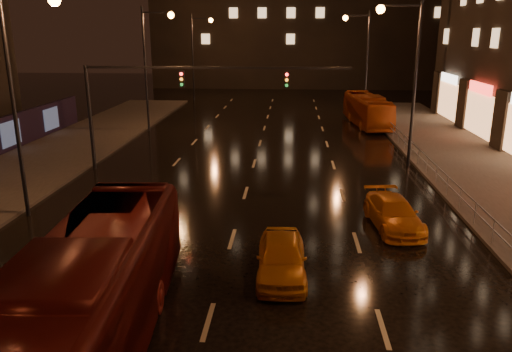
# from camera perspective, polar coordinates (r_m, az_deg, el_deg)

# --- Properties ---
(ground) EXTENTS (140.00, 140.00, 0.00)m
(ground) POSITION_cam_1_polar(r_m,az_deg,el_deg) (29.78, -0.50, 0.47)
(ground) COLOR black
(ground) RESTS_ON ground
(traffic_signal) EXTENTS (15.31, 0.32, 6.20)m
(traffic_signal) POSITION_cam_1_polar(r_m,az_deg,el_deg) (29.69, -10.45, 9.48)
(traffic_signal) COLOR black
(traffic_signal) RESTS_ON ground
(railing_right) EXTENTS (0.05, 56.00, 1.00)m
(railing_right) POSITION_cam_1_polar(r_m,az_deg,el_deg) (28.64, 19.95, 0.68)
(railing_right) COLOR #99999E
(railing_right) RESTS_ON sidewalk_right
(bus_red) EXTENTS (3.53, 12.04, 3.31)m
(bus_red) POSITION_cam_1_polar(r_m,az_deg,el_deg) (13.34, -18.92, -13.64)
(bus_red) COLOR #500F0B
(bus_red) RESTS_ON ground
(bus_curb) EXTENTS (3.24, 9.97, 2.73)m
(bus_curb) POSITION_cam_1_polar(r_m,az_deg,el_deg) (45.56, 12.58, 7.37)
(bus_curb) COLOR #AD4611
(bus_curb) RESTS_ON ground
(taxi_near) EXTENTS (1.76, 4.16, 1.40)m
(taxi_near) POSITION_cam_1_polar(r_m,az_deg,el_deg) (17.21, 2.94, -9.25)
(taxi_near) COLOR #C67112
(taxi_near) RESTS_ON ground
(taxi_far) EXTENTS (2.28, 4.56, 1.27)m
(taxi_far) POSITION_cam_1_polar(r_m,az_deg,el_deg) (22.07, 15.44, -4.14)
(taxi_far) COLOR orange
(taxi_far) RESTS_ON ground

